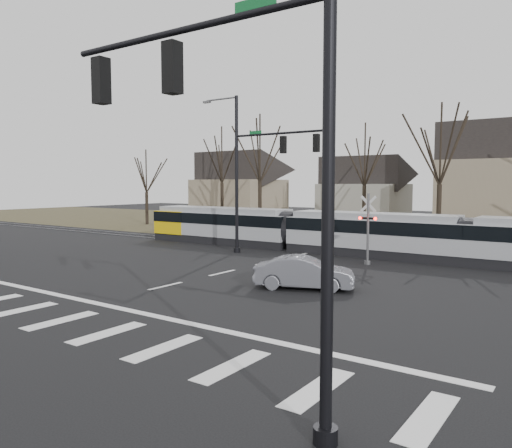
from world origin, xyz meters
The scene contains 15 objects.
ground centered at (0.00, 0.00, 0.00)m, with size 140.00×140.00×0.00m, color black.
grass_verge centered at (0.00, 32.00, 0.01)m, with size 140.00×28.00×0.01m, color #38331E.
crosswalk centered at (0.00, -4.00, 0.01)m, with size 27.00×2.60×0.01m.
stop_line centered at (0.00, -1.80, 0.01)m, with size 28.00×0.35×0.01m, color silver.
lane_dashes centered at (0.00, 16.00, 0.01)m, with size 0.18×30.00×0.01m.
rail_pair centered at (0.00, 15.80, 0.03)m, with size 90.00×1.52×0.06m.
tram centered at (3.87, 16.00, 1.48)m, with size 35.78×2.66×2.71m.
sedan centered at (5.32, 5.04, 0.70)m, with size 4.51×2.98×1.41m, color slate.
signal_pole_near_right centered at (10.11, -6.00, 5.17)m, with size 6.72×0.44×8.00m.
signal_pole_far centered at (-2.41, 12.50, 5.70)m, with size 9.28×0.44×10.20m.
rail_crossing_signal centered at (5.00, 12.79, 1.89)m, with size 1.08×0.36×4.00m.
tree_row centered at (2.00, 26.00, 5.00)m, with size 59.20×7.20×10.00m.
house_a centered at (-20.00, 34.00, 4.46)m, with size 9.72×8.64×8.60m.
house_b centered at (-5.00, 36.00, 3.97)m, with size 8.64×7.56×7.65m.
house_c centered at (9.00, 33.00, 5.23)m, with size 10.80×8.64×10.10m.
Camera 1 is at (15.82, -13.55, 4.54)m, focal length 35.00 mm.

